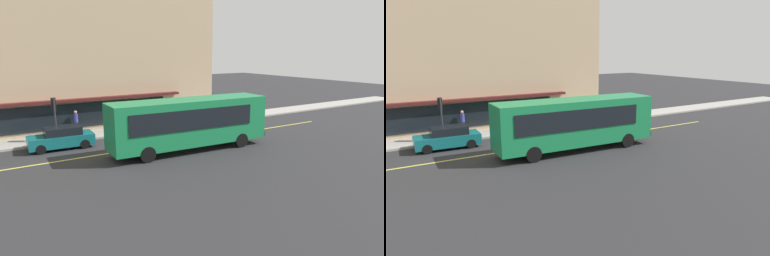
{
  "view_description": "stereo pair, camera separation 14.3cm",
  "coord_description": "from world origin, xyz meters",
  "views": [
    {
      "loc": [
        -8.94,
        -21.64,
        6.7
      ],
      "look_at": [
        2.98,
        -2.43,
        1.6
      ],
      "focal_mm": 32.47,
      "sensor_mm": 36.0,
      "label": 1
    },
    {
      "loc": [
        -8.82,
        -21.72,
        6.7
      ],
      "look_at": [
        2.98,
        -2.43,
        1.6
      ],
      "focal_mm": 32.47,
      "sensor_mm": 36.0,
      "label": 2
    }
  ],
  "objects": [
    {
      "name": "storefront_building",
      "position": [
        -2.7,
        11.14,
        7.57
      ],
      "size": [
        27.53,
        9.21,
        15.16
      ],
      "color": "tan",
      "rests_on": "ground"
    },
    {
      "name": "bus",
      "position": [
        3.02,
        -2.11,
        1.99
      ],
      "size": [
        11.23,
        3.0,
        3.5
      ],
      "color": "#197F47",
      "rests_on": "ground"
    },
    {
      "name": "lane_centre_stripe",
      "position": [
        0.0,
        0.0,
        0.0
      ],
      "size": [
        36.0,
        0.16,
        0.01
      ],
      "primitive_type": "cube",
      "color": "#D8D14C",
      "rests_on": "ground"
    },
    {
      "name": "ground",
      "position": [
        0.0,
        0.0,
        0.0
      ],
      "size": [
        120.0,
        120.0,
        0.0
      ],
      "primitive_type": "plane",
      "color": "#28282B"
    },
    {
      "name": "pedestrian_by_curb",
      "position": [
        -2.5,
        6.39,
        1.26
      ],
      "size": [
        0.34,
        0.34,
        1.83
      ],
      "color": "black",
      "rests_on": "sidewalk"
    },
    {
      "name": "sidewalk",
      "position": [
        0.0,
        5.46,
        0.07
      ],
      "size": [
        80.0,
        2.76,
        0.15
      ],
      "primitive_type": "cube",
      "color": "#9E9B93",
      "rests_on": "ground"
    },
    {
      "name": "traffic_light",
      "position": [
        -4.4,
        4.56,
        2.53
      ],
      "size": [
        0.3,
        0.52,
        3.2
      ],
      "color": "#2D2D33",
      "rests_on": "sidewalk"
    },
    {
      "name": "car_teal",
      "position": [
        -4.36,
        2.92,
        0.74
      ],
      "size": [
        4.36,
        1.98,
        1.52
      ],
      "color": "#14666B",
      "rests_on": "ground"
    }
  ]
}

